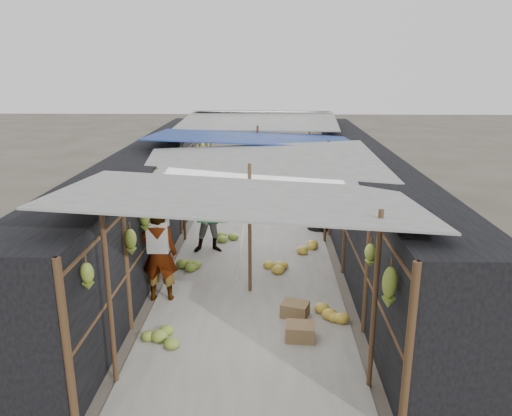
# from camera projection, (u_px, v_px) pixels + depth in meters

# --- Properties ---
(ground) EXTENTS (80.00, 80.00, 0.00)m
(ground) POSITION_uv_depth(u_px,v_px,m) (242.00, 384.00, 7.10)
(ground) COLOR #6B6356
(ground) RESTS_ON ground
(aisle_slab) EXTENTS (3.60, 16.00, 0.02)m
(aisle_slab) POSITION_uv_depth(u_px,v_px,m) (255.00, 234.00, 13.34)
(aisle_slab) COLOR #9E998E
(aisle_slab) RESTS_ON ground
(stall_left) EXTENTS (1.40, 15.00, 2.30)m
(stall_left) POSITION_uv_depth(u_px,v_px,m) (153.00, 192.00, 13.10)
(stall_left) COLOR black
(stall_left) RESTS_ON ground
(stall_right) EXTENTS (1.40, 15.00, 2.30)m
(stall_right) POSITION_uv_depth(u_px,v_px,m) (359.00, 193.00, 12.95)
(stall_right) COLOR black
(stall_right) RESTS_ON ground
(crate_near) EXTENTS (0.56, 0.50, 0.28)m
(crate_near) POSITION_uv_depth(u_px,v_px,m) (295.00, 310.00, 8.94)
(crate_near) COLOR olive
(crate_near) RESTS_ON ground
(crate_mid) EXTENTS (0.50, 0.42, 0.28)m
(crate_mid) POSITION_uv_depth(u_px,v_px,m) (300.00, 332.00, 8.19)
(crate_mid) COLOR olive
(crate_mid) RESTS_ON ground
(crate_back) EXTENTS (0.46, 0.41, 0.25)m
(crate_back) POSITION_uv_depth(u_px,v_px,m) (243.00, 181.00, 18.87)
(crate_back) COLOR olive
(crate_back) RESTS_ON ground
(black_basin) EXTENTS (0.56, 0.56, 0.17)m
(black_basin) POSITION_uv_depth(u_px,v_px,m) (317.00, 226.00, 13.72)
(black_basin) COLOR black
(black_basin) RESTS_ON ground
(vendor_elderly) EXTENTS (0.69, 0.45, 1.89)m
(vendor_elderly) POSITION_uv_depth(u_px,v_px,m) (159.00, 254.00, 9.40)
(vendor_elderly) COLOR white
(vendor_elderly) RESTS_ON ground
(shopper_blue) EXTENTS (0.94, 0.76, 1.80)m
(shopper_blue) POSITION_uv_depth(u_px,v_px,m) (211.00, 216.00, 11.85)
(shopper_blue) COLOR #202EA0
(shopper_blue) RESTS_ON ground
(vendor_seated) EXTENTS (0.44, 0.68, 1.00)m
(vendor_seated) POSITION_uv_depth(u_px,v_px,m) (310.00, 187.00, 16.32)
(vendor_seated) COLOR #49453F
(vendor_seated) RESTS_ON ground
(market_canopy) EXTENTS (5.62, 15.20, 2.77)m
(market_canopy) POSITION_uv_depth(u_px,v_px,m) (257.00, 143.00, 12.98)
(market_canopy) COLOR brown
(market_canopy) RESTS_ON ground
(hanging_bananas) EXTENTS (3.95, 14.20, 0.86)m
(hanging_bananas) POSITION_uv_depth(u_px,v_px,m) (249.00, 176.00, 12.58)
(hanging_bananas) COLOR olive
(hanging_bananas) RESTS_ON ground
(floor_bananas) EXTENTS (3.60, 10.16, 0.30)m
(floor_bananas) POSITION_uv_depth(u_px,v_px,m) (259.00, 232.00, 13.13)
(floor_bananas) COLOR olive
(floor_bananas) RESTS_ON ground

